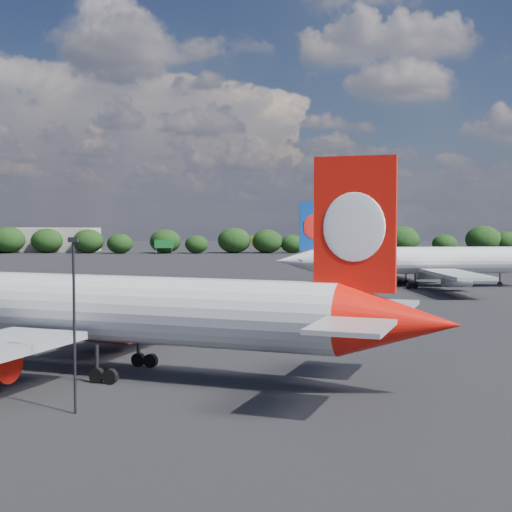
{
  "coord_description": "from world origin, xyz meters",
  "views": [
    {
      "loc": [
        17.79,
        -47.68,
        11.13
      ],
      "look_at": [
        16.0,
        12.0,
        8.0
      ],
      "focal_mm": 50.0,
      "sensor_mm": 36.0,
      "label": 1
    }
  ],
  "objects": [
    {
      "name": "horizon_treeline",
      "position": [
        9.36,
        181.06,
        4.03
      ],
      "size": [
        206.71,
        17.14,
        9.07
      ],
      "color": "black",
      "rests_on": "ground"
    },
    {
      "name": "china_southern_airliner",
      "position": [
        39.7,
        68.41,
        4.25
      ],
      "size": [
        42.78,
        40.72,
        13.95
      ],
      "color": "silver",
      "rests_on": "ground"
    },
    {
      "name": "apron_lamp_post",
      "position": [
        6.26,
        -7.84,
        5.68
      ],
      "size": [
        0.55,
        0.3,
        10.09
      ],
      "color": "black",
      "rests_on": "ground"
    },
    {
      "name": "terminal_building",
      "position": [
        -65.0,
        192.0,
        4.0
      ],
      "size": [
        42.0,
        16.0,
        8.0
      ],
      "color": "#A2988C",
      "rests_on": "ground"
    },
    {
      "name": "highway_sign",
      "position": [
        -18.0,
        176.0,
        3.13
      ],
      "size": [
        6.0,
        0.3,
        4.5
      ],
      "color": "#156928",
      "rests_on": "ground"
    },
    {
      "name": "billboard_yellow",
      "position": [
        12.0,
        182.0,
        3.87
      ],
      "size": [
        5.0,
        0.3,
        5.5
      ],
      "color": "yellow",
      "rests_on": "ground"
    },
    {
      "name": "ground",
      "position": [
        0.0,
        60.0,
        0.0
      ],
      "size": [
        500.0,
        500.0,
        0.0
      ],
      "primitive_type": "plane",
      "color": "black",
      "rests_on": "ground"
    },
    {
      "name": "qantas_airliner",
      "position": [
        6.19,
        2.53,
        4.58
      ],
      "size": [
        45.07,
        43.27,
        15.04
      ],
      "color": "silver",
      "rests_on": "ground"
    }
  ]
}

